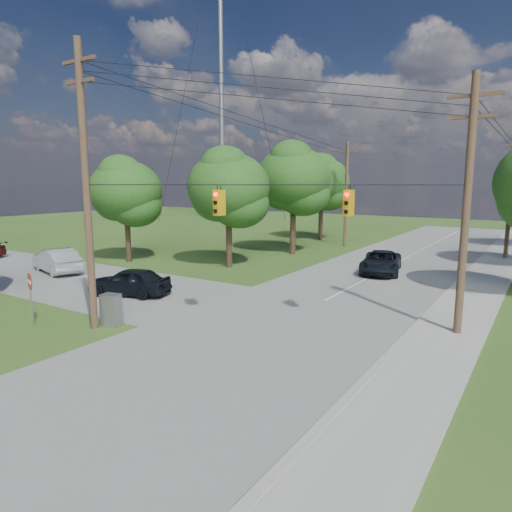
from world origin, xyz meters
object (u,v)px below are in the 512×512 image
Objects in this scene: pole_sw at (86,184)px; car_main_north at (381,262)px; car_cross_dark at (129,281)px; car_cross_silver at (57,260)px; do_not_enter_sign at (30,287)px; pole_north_e at (511,196)px; control_cabinet at (111,310)px; pole_ne at (467,204)px; pole_north_w at (346,193)px.

car_main_north is at bearing 69.96° from pole_sw.
car_cross_dark reaches higher than car_main_north.
car_cross_silver is at bearing -160.17° from car_main_north.
do_not_enter_sign reaches higher than car_main_north.
pole_north_e is 6.93× the size of control_cabinet.
car_cross_silver is at bearing 152.39° from pole_sw.
pole_ne is at bearing 82.10° from car_cross_dark.
pole_north_e is 1.00× the size of pole_north_w.
car_cross_silver reaches higher than control_cabinet.
pole_ne is at bearing -71.03° from car_main_north.
pole_sw is 7.82m from car_cross_dark.
pole_north_e is at bearing 128.63° from car_cross_dark.
pole_sw is 1.14× the size of pole_ne.
control_cabinet is at bearing 51.41° from do_not_enter_sign.
control_cabinet is (12.64, -5.80, -0.16)m from car_cross_silver.
do_not_enter_sign reaches higher than car_cross_dark.
do_not_enter_sign is at bearing -117.50° from pole_north_e.
pole_north_w is (-13.90, 0.00, 0.00)m from pole_north_e.
pole_ne is at bearing 16.15° from control_cabinet.
pole_sw reaches higher than do_not_enter_sign.
do_not_enter_sign is (-2.57, -1.27, -4.49)m from pole_sw.
pole_north_w reaches higher than car_main_north.
pole_sw reaches higher than car_main_north.
car_cross_dark reaches higher than control_cabinet.
pole_north_e is at bearing 90.00° from pole_ne.
pole_ne is at bearing -90.00° from pole_north_e.
pole_ne is 15.58m from control_cabinet.
car_main_north is (7.15, -11.08, -4.35)m from pole_north_w.
control_cabinet is (0.41, 0.60, -5.51)m from pole_sw.
do_not_enter_sign is at bearing 67.09° from car_cross_silver.
car_main_north is at bearing -57.14° from pole_north_w.
pole_north_e is 1.84× the size of car_main_north.
control_cabinet is at bearing -88.40° from pole_north_w.
pole_north_w is 31.14m from do_not_enter_sign.
do_not_enter_sign is (-2.17, -30.87, -3.39)m from pole_north_w.
pole_north_e is (-0.00, 22.00, -0.34)m from pole_ne.
pole_sw is at bearing -122.77° from car_main_north.
pole_north_e reaches higher than car_cross_dark.
car_main_north is 21.91m from do_not_enter_sign.
car_cross_dark is at bearing 95.30° from car_cross_silver.
car_main_north is (-6.75, -11.08, -4.35)m from pole_north_e.
pole_ne is 18.74m from do_not_enter_sign.
control_cabinet is at bearing 55.60° from pole_sw.
pole_north_w is at bearing 90.77° from pole_sw.
do_not_enter_sign reaches higher than control_cabinet.
pole_sw reaches higher than car_cross_dark.
car_main_north is 2.27× the size of do_not_enter_sign.
car_cross_silver is (-25.73, -1.20, -4.59)m from pole_ne.
do_not_enter_sign is at bearing -151.10° from pole_ne.
pole_north_w is at bearing 122.29° from pole_ne.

